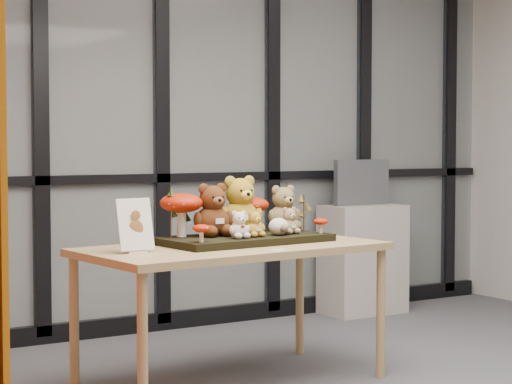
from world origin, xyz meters
TOP-DOWN VIEW (x-y plane):
  - room_shell at (0.00, 0.00)m, footprint 5.00×5.00m
  - glass_partition at (-0.00, 2.47)m, footprint 4.90×0.06m
  - display_table at (-0.78, 0.95)m, footprint 1.66×0.94m
  - diorama_tray at (-0.66, 1.02)m, footprint 0.96×0.54m
  - bear_pooh_yellow at (-0.63, 1.12)m, footprint 0.29×0.27m
  - bear_brown_medium at (-0.82, 1.08)m, footprint 0.26×0.24m
  - bear_tan_back at (-0.33, 1.14)m, footprint 0.23×0.22m
  - bear_small_yellow at (-0.65, 0.93)m, footprint 0.13×0.12m
  - bear_white_bow at (-0.77, 0.90)m, footprint 0.13×0.12m
  - bear_beige_small at (-0.40, 0.96)m, footprint 0.13×0.12m
  - plush_cream_hedgehog at (-0.50, 0.92)m, footprint 0.09×0.08m
  - mushroom_back_left at (-0.98, 1.13)m, footprint 0.23×0.23m
  - mushroom_back_right at (-0.52, 1.18)m, footprint 0.20×0.20m
  - mushroom_front_left at (-1.03, 0.82)m, footprint 0.09×0.09m
  - mushroom_front_right at (-0.23, 0.90)m, footprint 0.08×0.08m
  - sprig_green_far_left at (-1.06, 1.10)m, footprint 0.05×0.05m
  - sprig_green_mid_left at (-0.95, 1.16)m, footprint 0.05×0.05m
  - sprig_dry_far_right at (-0.29, 1.15)m, footprint 0.05×0.05m
  - sprig_dry_mid_right at (-0.26, 1.03)m, footprint 0.05×0.05m
  - sprig_green_centre at (-0.74, 1.19)m, footprint 0.05×0.05m
  - sign_holder at (-1.35, 0.91)m, footprint 0.19×0.08m
  - label_card at (-0.70, 0.63)m, footprint 0.09×0.03m
  - cabinet at (1.12, 2.25)m, footprint 0.61×0.36m
  - monitor at (1.12, 2.27)m, footprint 0.49×0.05m

SIDE VIEW (x-z plane):
  - cabinet at x=1.12m, z-range 0.00..0.82m
  - display_table at x=-0.78m, z-range 0.31..1.06m
  - label_card at x=-0.70m, z-range 0.75..0.75m
  - diorama_tray at x=-0.66m, z-range 0.75..0.79m
  - mushroom_front_right at x=-0.23m, z-range 0.79..0.88m
  - mushroom_front_left at x=-1.03m, z-range 0.79..0.89m
  - plush_cream_hedgehog at x=-0.50m, z-range 0.79..0.89m
  - bear_small_yellow at x=-0.65m, z-range 0.79..0.94m
  - bear_white_bow at x=-0.77m, z-range 0.79..0.95m
  - bear_beige_small at x=-0.40m, z-range 0.79..0.95m
  - sign_holder at x=-1.35m, z-range 0.74..1.00m
  - sprig_green_mid_left at x=-0.95m, z-range 0.79..0.99m
  - sprig_dry_mid_right at x=-0.26m, z-range 0.79..1.00m
  - sprig_green_centre at x=-0.74m, z-range 0.79..1.00m
  - mushroom_back_right at x=-0.52m, z-range 0.79..1.01m
  - mushroom_back_left at x=-0.98m, z-range 0.79..1.05m
  - sprig_green_far_left at x=-1.06m, z-range 0.79..1.06m
  - sprig_dry_far_right at x=-0.29m, z-range 0.79..1.06m
  - bear_tan_back at x=-0.33m, z-range 0.79..1.07m
  - bear_brown_medium at x=-0.82m, z-range 0.79..1.10m
  - bear_pooh_yellow at x=-0.63m, z-range 0.79..1.14m
  - monitor at x=1.12m, z-range 0.82..1.16m
  - glass_partition at x=0.00m, z-range 0.03..2.81m
  - room_shell at x=0.00m, z-range -0.82..4.18m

